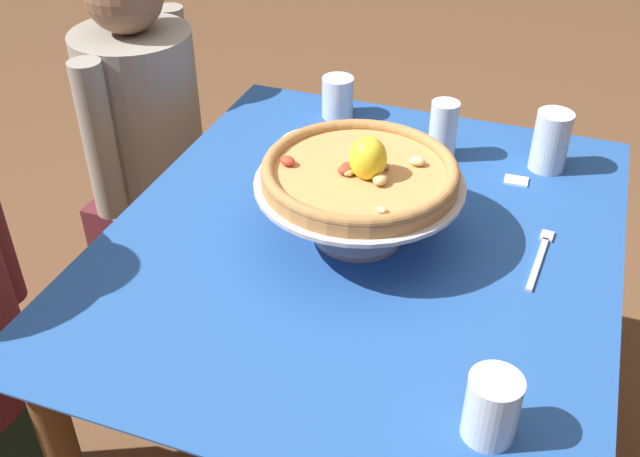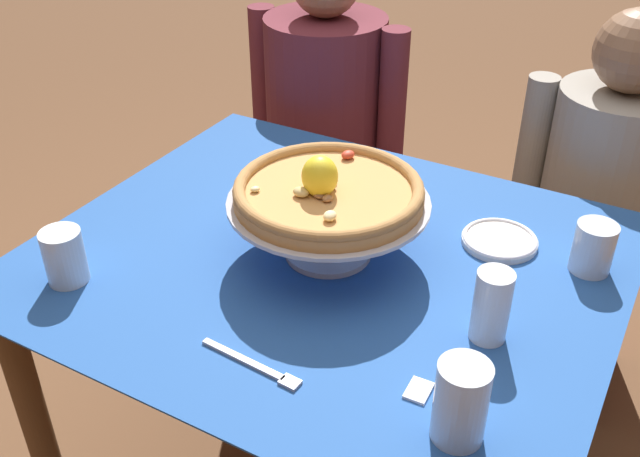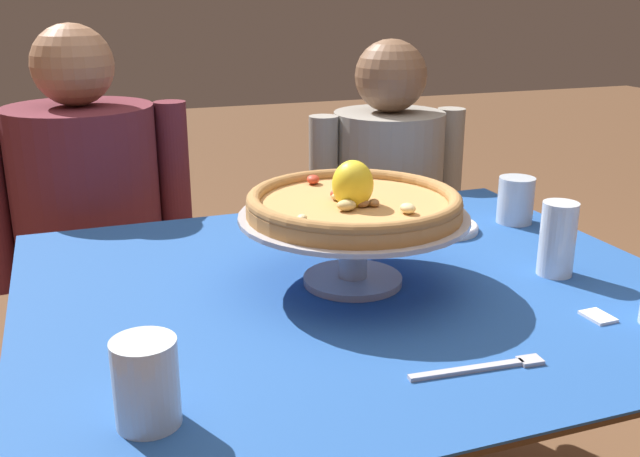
{
  "view_description": "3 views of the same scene",
  "coord_description": "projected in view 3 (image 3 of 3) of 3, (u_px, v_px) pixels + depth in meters",
  "views": [
    {
      "loc": [
        -1.11,
        -0.32,
        1.61
      ],
      "look_at": [
        -0.03,
        0.08,
        0.78
      ],
      "focal_mm": 41.51,
      "sensor_mm": 36.0,
      "label": 1
    },
    {
      "loc": [
        0.57,
        -1.04,
        1.59
      ],
      "look_at": [
        -0.02,
        0.01,
        0.81
      ],
      "focal_mm": 40.66,
      "sensor_mm": 36.0,
      "label": 2
    },
    {
      "loc": [
        -0.45,
        -1.06,
        1.24
      ],
      "look_at": [
        -0.04,
        0.06,
        0.84
      ],
      "focal_mm": 40.32,
      "sensor_mm": 36.0,
      "label": 3
    }
  ],
  "objects": [
    {
      "name": "dining_table",
      "position": [
        354.0,
        343.0,
        1.28
      ],
      "size": [
        1.13,
        0.96,
        0.76
      ],
      "color": "brown",
      "rests_on": "ground"
    },
    {
      "name": "side_plate",
      "position": [
        442.0,
        227.0,
        1.53
      ],
      "size": [
        0.15,
        0.15,
        0.02
      ],
      "color": "silver",
      "rests_on": "dining_table"
    },
    {
      "name": "dinner_fork",
      "position": [
        485.0,
        367.0,
        0.96
      ],
      "size": [
        0.19,
        0.03,
        0.01
      ],
      "color": "#B7B7C1",
      "rests_on": "dining_table"
    },
    {
      "name": "water_glass_side_right",
      "position": [
        557.0,
        244.0,
        1.27
      ],
      "size": [
        0.06,
        0.06,
        0.13
      ],
      "color": "white",
      "rests_on": "dining_table"
    },
    {
      "name": "pizza_stand",
      "position": [
        351.0,
        234.0,
        1.22
      ],
      "size": [
        0.39,
        0.39,
        0.13
      ],
      "color": "#B7B7C1",
      "rests_on": "dining_table"
    },
    {
      "name": "water_glass_back_right",
      "position": [
        515.0,
        203.0,
        1.57
      ],
      "size": [
        0.08,
        0.08,
        0.1
      ],
      "color": "silver",
      "rests_on": "dining_table"
    },
    {
      "name": "sugar_packet",
      "position": [
        598.0,
        317.0,
        1.12
      ],
      "size": [
        0.04,
        0.05,
        0.0
      ],
      "primitive_type": "cube",
      "rotation": [
        0.0,
        0.0,
        1.61
      ],
      "color": "white",
      "rests_on": "dining_table"
    },
    {
      "name": "pizza",
      "position": [
        352.0,
        202.0,
        1.21
      ],
      "size": [
        0.36,
        0.36,
        0.1
      ],
      "color": "tan",
      "rests_on": "pizza_stand"
    },
    {
      "name": "diner_left",
      "position": [
        94.0,
        265.0,
        1.83
      ],
      "size": [
        0.52,
        0.36,
        1.17
      ],
      "color": "#1E3833",
      "rests_on": "ground"
    },
    {
      "name": "water_glass_front_left",
      "position": [
        147.0,
        388.0,
        0.83
      ],
      "size": [
        0.08,
        0.08,
        0.11
      ],
      "color": "silver",
      "rests_on": "dining_table"
    },
    {
      "name": "diner_right",
      "position": [
        386.0,
        246.0,
        2.12
      ],
      "size": [
        0.47,
        0.32,
        1.12
      ],
      "color": "maroon",
      "rests_on": "ground"
    }
  ]
}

